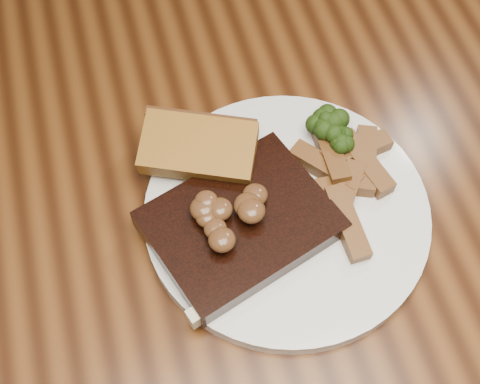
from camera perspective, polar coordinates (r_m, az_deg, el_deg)
The scene contains 8 objects.
dining_table at distance 0.78m, azimuth 1.24°, elevation -4.56°, with size 1.60×0.90×0.75m.
plate at distance 0.68m, azimuth 3.98°, elevation -1.86°, with size 0.29×0.29×0.01m, color silver.
steak at distance 0.66m, azimuth 0.03°, elevation -2.76°, with size 0.17×0.13×0.03m, color black.
steak_bone at distance 0.64m, azimuth 1.45°, elevation -7.46°, with size 0.15×0.01×0.02m, color beige.
mushroom_pile at distance 0.63m, azimuth -0.04°, elevation -1.38°, with size 0.08×0.08×0.03m, color #532C1A, non-canonical shape.
garlic_bread at distance 0.70m, azimuth -3.47°, elevation 2.83°, with size 0.12×0.06×0.03m, color #9B621C.
potato_wedges at distance 0.69m, azimuth 9.08°, elevation 0.74°, with size 0.10×0.10×0.02m, color brown, non-canonical shape.
broccoli_cluster at distance 0.71m, azimuth 8.06°, elevation 5.36°, with size 0.06×0.06×0.04m, color #21350C, non-canonical shape.
Camera 1 is at (-0.11, -0.32, 1.36)m, focal length 50.00 mm.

